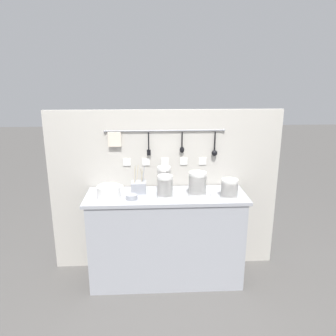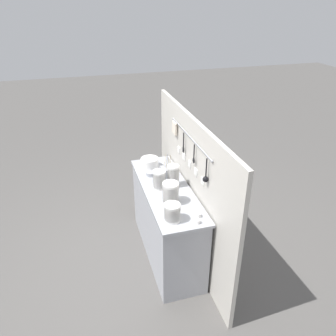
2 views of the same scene
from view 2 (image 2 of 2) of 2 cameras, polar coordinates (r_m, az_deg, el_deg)
ground_plane at (r=4.01m, az=-0.25°, el=-14.34°), size 20.00×20.00×0.00m
counter at (r=3.73m, az=-0.26°, el=-9.27°), size 1.48×0.49×0.89m
back_wall at (r=3.59m, az=4.01°, el=-3.69°), size 2.28×0.09×1.63m
bowl_stack_tall_left at (r=3.45m, az=0.91°, el=-1.39°), size 0.12×0.12×0.25m
bowl_stack_short_front at (r=3.18m, az=0.46°, el=-4.39°), size 0.16×0.16×0.22m
bowl_stack_nested_right at (r=2.96m, az=0.76°, el=-7.77°), size 0.15×0.15×0.17m
bowl_stack_wide_centre at (r=3.42m, az=-1.52°, el=-2.05°), size 0.13×0.13×0.21m
plate_stack at (r=3.87m, az=-3.21°, el=0.94°), size 0.21×0.21×0.11m
steel_mixing_bowl at (r=3.71m, az=-3.05°, el=-0.99°), size 0.10×0.10×0.04m
cutlery_caddy at (r=3.68m, az=-0.14°, el=-0.60°), size 0.14×0.14×0.26m
cup_back_left at (r=2.97m, az=5.18°, el=-9.26°), size 0.05×0.05×0.04m
cup_by_caddy at (r=3.87m, az=0.31°, el=0.30°), size 0.05×0.05×0.04m
cup_beside_plates at (r=3.11m, az=0.85°, el=-7.21°), size 0.05×0.05×0.04m
cup_centre at (r=3.05m, az=5.35°, el=-8.14°), size 0.05×0.05×0.04m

